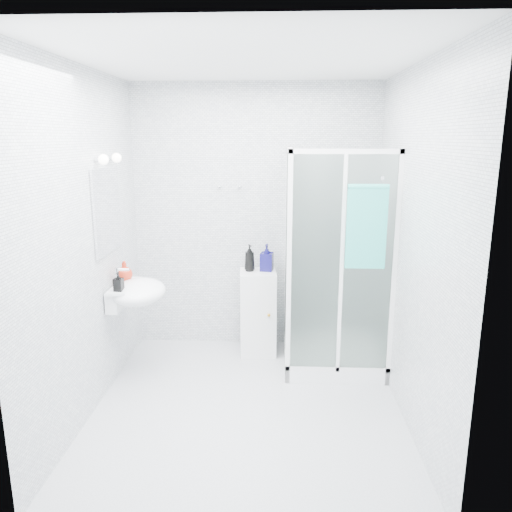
{
  "coord_description": "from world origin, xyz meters",
  "views": [
    {
      "loc": [
        0.23,
        -3.57,
        2.09
      ],
      "look_at": [
        0.05,
        0.35,
        1.15
      ],
      "focal_mm": 35.0,
      "sensor_mm": 36.0,
      "label": 1
    }
  ],
  "objects_px": {
    "storage_cabinet": "(258,313)",
    "soap_dispenser_orange": "(124,271)",
    "soap_dispenser_black": "(118,282)",
    "shampoo_bottle_a": "(250,258)",
    "shower_enclosure": "(325,321)",
    "shampoo_bottle_b": "(267,257)",
    "wall_basin": "(136,292)",
    "hand_towel": "(367,225)"
  },
  "relations": [
    {
      "from": "storage_cabinet",
      "to": "soap_dispenser_orange",
      "type": "relative_size",
      "value": 4.75
    },
    {
      "from": "soap_dispenser_black",
      "to": "shampoo_bottle_a",
      "type": "bearing_deg",
      "value": 37.25
    },
    {
      "from": "soap_dispenser_black",
      "to": "soap_dispenser_orange",
      "type": "bearing_deg",
      "value": 97.69
    },
    {
      "from": "storage_cabinet",
      "to": "shower_enclosure",
      "type": "bearing_deg",
      "value": -27.25
    },
    {
      "from": "shampoo_bottle_b",
      "to": "storage_cabinet",
      "type": "bearing_deg",
      "value": -153.76
    },
    {
      "from": "shower_enclosure",
      "to": "wall_basin",
      "type": "bearing_deg",
      "value": -169.19
    },
    {
      "from": "hand_towel",
      "to": "soap_dispenser_orange",
      "type": "height_order",
      "value": "hand_towel"
    },
    {
      "from": "wall_basin",
      "to": "hand_towel",
      "type": "height_order",
      "value": "hand_towel"
    },
    {
      "from": "storage_cabinet",
      "to": "soap_dispenser_black",
      "type": "bearing_deg",
      "value": -149.8
    },
    {
      "from": "shower_enclosure",
      "to": "storage_cabinet",
      "type": "xyz_separation_m",
      "value": [
        -0.63,
        0.27,
        -0.03
      ]
    },
    {
      "from": "wall_basin",
      "to": "shampoo_bottle_a",
      "type": "distance_m",
      "value": 1.13
    },
    {
      "from": "wall_basin",
      "to": "shower_enclosure",
      "type": "bearing_deg",
      "value": 10.81
    },
    {
      "from": "wall_basin",
      "to": "hand_towel",
      "type": "bearing_deg",
      "value": -2.54
    },
    {
      "from": "shampoo_bottle_a",
      "to": "shampoo_bottle_b",
      "type": "height_order",
      "value": "shampoo_bottle_b"
    },
    {
      "from": "wall_basin",
      "to": "soap_dispenser_orange",
      "type": "xyz_separation_m",
      "value": [
        -0.12,
        0.12,
        0.15
      ]
    },
    {
      "from": "wall_basin",
      "to": "shampoo_bottle_a",
      "type": "height_order",
      "value": "shampoo_bottle_a"
    },
    {
      "from": "wall_basin",
      "to": "soap_dispenser_black",
      "type": "xyz_separation_m",
      "value": [
        -0.08,
        -0.18,
        0.14
      ]
    },
    {
      "from": "wall_basin",
      "to": "hand_towel",
      "type": "relative_size",
      "value": 0.83
    },
    {
      "from": "shower_enclosure",
      "to": "hand_towel",
      "type": "relative_size",
      "value": 2.95
    },
    {
      "from": "shower_enclosure",
      "to": "soap_dispenser_orange",
      "type": "xyz_separation_m",
      "value": [
        -1.78,
        -0.2,
        0.5
      ]
    },
    {
      "from": "wall_basin",
      "to": "shampoo_bottle_b",
      "type": "relative_size",
      "value": 2.16
    },
    {
      "from": "shampoo_bottle_b",
      "to": "soap_dispenser_black",
      "type": "relative_size",
      "value": 1.67
    },
    {
      "from": "shower_enclosure",
      "to": "shampoo_bottle_a",
      "type": "height_order",
      "value": "shower_enclosure"
    },
    {
      "from": "wall_basin",
      "to": "shampoo_bottle_b",
      "type": "bearing_deg",
      "value": 29.48
    },
    {
      "from": "shampoo_bottle_a",
      "to": "soap_dispenser_black",
      "type": "bearing_deg",
      "value": -142.75
    },
    {
      "from": "shampoo_bottle_a",
      "to": "soap_dispenser_orange",
      "type": "xyz_separation_m",
      "value": [
        -1.07,
        -0.49,
        -0.01
      ]
    },
    {
      "from": "storage_cabinet",
      "to": "shampoo_bottle_b",
      "type": "xyz_separation_m",
      "value": [
        0.08,
        0.04,
        0.55
      ]
    },
    {
      "from": "wall_basin",
      "to": "storage_cabinet",
      "type": "distance_m",
      "value": 1.24
    },
    {
      "from": "storage_cabinet",
      "to": "shampoo_bottle_b",
      "type": "distance_m",
      "value": 0.55
    },
    {
      "from": "hand_towel",
      "to": "shampoo_bottle_a",
      "type": "relative_size",
      "value": 2.63
    },
    {
      "from": "wall_basin",
      "to": "shampoo_bottle_b",
      "type": "height_order",
      "value": "shampoo_bottle_b"
    },
    {
      "from": "wall_basin",
      "to": "soap_dispenser_orange",
      "type": "height_order",
      "value": "soap_dispenser_orange"
    },
    {
      "from": "soap_dispenser_orange",
      "to": "soap_dispenser_black",
      "type": "bearing_deg",
      "value": -82.31
    },
    {
      "from": "hand_towel",
      "to": "soap_dispenser_black",
      "type": "distance_m",
      "value": 2.05
    },
    {
      "from": "shampoo_bottle_b",
      "to": "soap_dispenser_orange",
      "type": "distance_m",
      "value": 1.33
    },
    {
      "from": "shampoo_bottle_b",
      "to": "soap_dispenser_orange",
      "type": "relative_size",
      "value": 1.48
    },
    {
      "from": "storage_cabinet",
      "to": "hand_towel",
      "type": "xyz_separation_m",
      "value": [
        0.89,
        -0.67,
        0.99
      ]
    },
    {
      "from": "storage_cabinet",
      "to": "soap_dispenser_orange",
      "type": "height_order",
      "value": "soap_dispenser_orange"
    },
    {
      "from": "shower_enclosure",
      "to": "wall_basin",
      "type": "xyz_separation_m",
      "value": [
        -1.66,
        -0.32,
        0.35
      ]
    },
    {
      "from": "hand_towel",
      "to": "soap_dispenser_black",
      "type": "bearing_deg",
      "value": -177.38
    },
    {
      "from": "wall_basin",
      "to": "shampoo_bottle_a",
      "type": "relative_size",
      "value": 2.18
    },
    {
      "from": "hand_towel",
      "to": "shampoo_bottle_a",
      "type": "distance_m",
      "value": 1.27
    }
  ]
}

